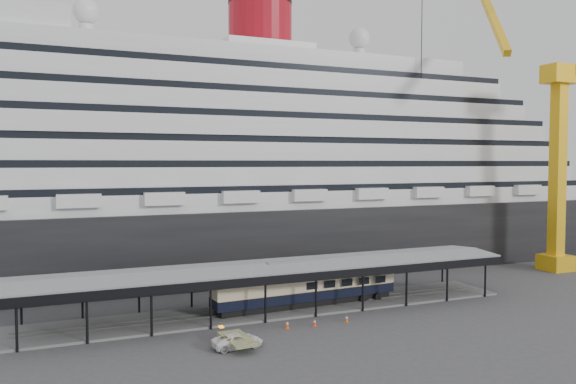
% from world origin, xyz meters
% --- Properties ---
extents(ground, '(200.00, 200.00, 0.00)m').
position_xyz_m(ground, '(0.00, 0.00, 0.00)').
color(ground, '#3E3E41').
rests_on(ground, ground).
extents(cruise_ship, '(130.00, 30.00, 43.90)m').
position_xyz_m(cruise_ship, '(0.05, 32.00, 18.35)').
color(cruise_ship, black).
rests_on(cruise_ship, ground).
extents(platform_canopy, '(56.00, 9.18, 5.30)m').
position_xyz_m(platform_canopy, '(0.00, 5.00, 2.36)').
color(platform_canopy, slate).
rests_on(platform_canopy, ground).
extents(crane_yellow, '(23.83, 18.78, 47.60)m').
position_xyz_m(crane_yellow, '(47.06, 10.54, 19.96)').
color(crane_yellow, '#ECAE15').
rests_on(crane_yellow, ground).
extents(port_truck, '(4.73, 2.43, 1.28)m').
position_xyz_m(port_truck, '(-7.96, -5.48, 0.64)').
color(port_truck, white).
rests_on(port_truck, ground).
extents(pullman_carriage, '(22.50, 4.21, 21.96)m').
position_xyz_m(pullman_carriage, '(3.68, 5.00, 2.67)').
color(pullman_carriage, black).
rests_on(pullman_carriage, ground).
extents(traffic_cone_left, '(0.52, 0.52, 0.82)m').
position_xyz_m(traffic_cone_left, '(-1.58, -1.80, 0.41)').
color(traffic_cone_left, '#F7510D').
rests_on(traffic_cone_left, ground).
extents(traffic_cone_mid, '(0.47, 0.47, 0.74)m').
position_xyz_m(traffic_cone_mid, '(4.97, -2.10, 0.37)').
color(traffic_cone_mid, '#E3590C').
rests_on(traffic_cone_mid, ground).
extents(traffic_cone_right, '(0.50, 0.50, 0.79)m').
position_xyz_m(traffic_cone_right, '(1.23, -2.22, 0.39)').
color(traffic_cone_right, '#F43B0D').
rests_on(traffic_cone_right, ground).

